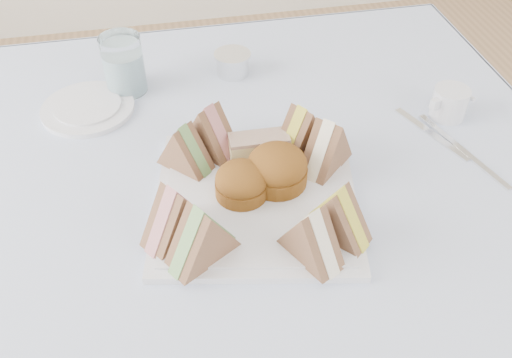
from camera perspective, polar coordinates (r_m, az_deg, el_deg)
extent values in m
cube|color=brown|center=(1.19, 0.92, -13.23)|extent=(0.90, 0.90, 0.74)
cube|color=silver|center=(0.90, 1.18, 0.10)|extent=(1.02, 1.02, 0.01)
cube|color=silver|center=(0.85, 0.00, -2.16)|extent=(0.35, 0.35, 0.01)
cylinder|color=brown|center=(0.84, -1.47, -0.33)|extent=(0.10, 0.10, 0.05)
cylinder|color=brown|center=(0.85, 2.13, 1.11)|extent=(0.11, 0.11, 0.06)
cube|color=beige|center=(0.90, 0.30, 3.18)|extent=(0.10, 0.04, 0.04)
cylinder|color=silver|center=(1.08, -16.46, 6.79)|extent=(0.21, 0.21, 0.01)
cylinder|color=white|center=(1.09, -13.11, 11.09)|extent=(0.09, 0.09, 0.11)
cylinder|color=silver|center=(1.13, -2.35, 11.37)|extent=(0.09, 0.09, 0.04)
cube|color=silver|center=(1.03, 17.14, 4.35)|extent=(0.07, 0.16, 0.00)
cube|color=silver|center=(1.00, 20.59, 2.14)|extent=(0.06, 0.17, 0.00)
cylinder|color=silver|center=(1.07, 18.79, 7.22)|extent=(0.08, 0.08, 0.06)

